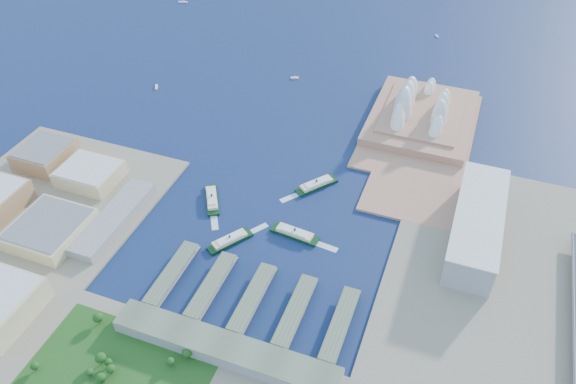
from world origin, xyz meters
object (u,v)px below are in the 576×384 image
at_px(ferry_a, 212,198).
at_px(ferry_b, 317,183).
at_px(ferry_c, 230,239).
at_px(ferry_d, 295,232).
at_px(toaster_building, 477,225).
at_px(opera_house, 425,101).

xyz_separation_m(ferry_a, ferry_b, (101.27, 64.79, 0.13)).
distance_m(ferry_c, ferry_d, 67.51).
bearing_deg(ferry_c, toaster_building, -124.42).
relative_size(opera_house, toaster_building, 1.16).
bearing_deg(ferry_a, ferry_c, -78.58).
xyz_separation_m(ferry_a, ferry_d, (105.06, -18.57, 0.13)).
height_order(ferry_c, ferry_d, ferry_d).
relative_size(opera_house, ferry_a, 3.55).
bearing_deg(toaster_building, opera_house, 114.23).
distance_m(toaster_building, ferry_a, 282.82).
relative_size(ferry_b, ferry_d, 1.00).
height_order(toaster_building, ferry_d, toaster_building).
relative_size(toaster_building, ferry_d, 2.98).
bearing_deg(ferry_b, ferry_a, -110.04).
xyz_separation_m(opera_house, ferry_d, (-84.33, -259.56, -27.08)).
distance_m(toaster_building, ferry_c, 251.45).
height_order(toaster_building, ferry_c, toaster_building).
relative_size(ferry_c, ferry_d, 0.95).
height_order(ferry_b, ferry_c, ferry_b).
bearing_deg(opera_house, toaster_building, -65.77).
xyz_separation_m(ferry_c, ferry_d, (59.04, 32.73, 0.23)).
distance_m(toaster_building, ferry_b, 180.37).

